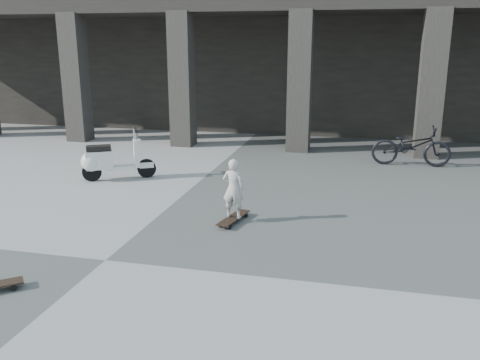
% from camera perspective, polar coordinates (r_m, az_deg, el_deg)
% --- Properties ---
extents(ground, '(90.00, 90.00, 0.00)m').
position_cam_1_polar(ground, '(7.84, -14.87, -8.71)').
color(ground, '#4C4D4A').
rests_on(ground, ground).
extents(colonnade, '(28.00, 8.82, 6.00)m').
position_cam_1_polar(colonnade, '(20.34, 3.51, 14.96)').
color(colonnade, black).
rests_on(colonnade, ground).
extents(longboard, '(0.41, 0.97, 0.09)m').
position_cam_1_polar(longboard, '(9.08, -0.73, -4.31)').
color(longboard, black).
rests_on(longboard, ground).
extents(child, '(0.40, 0.27, 1.07)m').
position_cam_1_polar(child, '(8.91, -0.74, -0.96)').
color(child, '#B9B4A7').
rests_on(child, longboard).
extents(scooter, '(1.54, 1.00, 1.19)m').
position_cam_1_polar(scooter, '(12.15, -14.83, 2.15)').
color(scooter, black).
rests_on(scooter, ground).
extents(bicycle, '(1.98, 0.72, 1.04)m').
position_cam_1_polar(bicycle, '(13.87, 18.66, 3.64)').
color(bicycle, black).
rests_on(bicycle, ground).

